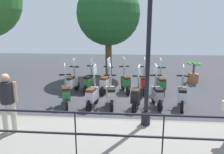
{
  "coord_description": "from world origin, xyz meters",
  "views": [
    {
      "loc": [
        -8.23,
        -0.2,
        2.91
      ],
      "look_at": [
        0.2,
        0.5,
        0.9
      ],
      "focal_mm": 35.0,
      "sensor_mm": 36.0,
      "label": 1
    }
  ],
  "objects_px": {
    "scooter_far_4": "(89,81)",
    "scooter_far_3": "(106,82)",
    "scooter_near_5": "(66,94)",
    "scooter_far_5": "(72,82)",
    "lamp_post_near": "(148,54)",
    "tree_distant": "(108,14)",
    "potted_palm": "(193,74)",
    "pedestrian_distant": "(7,99)",
    "scooter_near_0": "(182,95)",
    "scooter_far_2": "(125,82)",
    "scooter_near_1": "(157,94)",
    "scooter_near_2": "(137,96)",
    "scooter_near_3": "(111,94)",
    "scooter_far_1": "(144,82)",
    "scooter_far_0": "(161,84)",
    "scooter_near_4": "(92,95)"
  },
  "relations": [
    {
      "from": "scooter_far_2",
      "to": "potted_palm",
      "type": "bearing_deg",
      "value": -75.97
    },
    {
      "from": "tree_distant",
      "to": "scooter_near_5",
      "type": "xyz_separation_m",
      "value": [
        -4.79,
        1.09,
        -3.03
      ]
    },
    {
      "from": "scooter_far_3",
      "to": "tree_distant",
      "type": "bearing_deg",
      "value": 20.23
    },
    {
      "from": "pedestrian_distant",
      "to": "potted_palm",
      "type": "height_order",
      "value": "pedestrian_distant"
    },
    {
      "from": "potted_palm",
      "to": "scooter_far_1",
      "type": "height_order",
      "value": "scooter_far_1"
    },
    {
      "from": "scooter_far_2",
      "to": "scooter_far_5",
      "type": "bearing_deg",
      "value": 80.18
    },
    {
      "from": "tree_distant",
      "to": "scooter_far_4",
      "type": "distance_m",
      "value": 4.29
    },
    {
      "from": "scooter_near_0",
      "to": "scooter_far_1",
      "type": "height_order",
      "value": "same"
    },
    {
      "from": "scooter_far_2",
      "to": "scooter_far_4",
      "type": "distance_m",
      "value": 1.6
    },
    {
      "from": "scooter_near_0",
      "to": "scooter_far_4",
      "type": "xyz_separation_m",
      "value": [
        1.65,
        3.66,
        0.0
      ]
    },
    {
      "from": "potted_palm",
      "to": "scooter_far_2",
      "type": "bearing_deg",
      "value": 120.72
    },
    {
      "from": "scooter_near_4",
      "to": "scooter_near_5",
      "type": "distance_m",
      "value": 0.99
    },
    {
      "from": "lamp_post_near",
      "to": "scooter_far_2",
      "type": "xyz_separation_m",
      "value": [
        3.47,
        0.66,
        -1.67
      ]
    },
    {
      "from": "scooter_near_4",
      "to": "scooter_far_4",
      "type": "distance_m",
      "value": 1.93
    },
    {
      "from": "tree_distant",
      "to": "scooter_far_4",
      "type": "xyz_separation_m",
      "value": [
        -2.99,
        0.56,
        -3.03
      ]
    },
    {
      "from": "scooter_far_2",
      "to": "scooter_far_4",
      "type": "relative_size",
      "value": 1.0
    },
    {
      "from": "potted_palm",
      "to": "scooter_far_5",
      "type": "height_order",
      "value": "scooter_far_5"
    },
    {
      "from": "tree_distant",
      "to": "potted_palm",
      "type": "bearing_deg",
      "value": -100.89
    },
    {
      "from": "tree_distant",
      "to": "scooter_near_1",
      "type": "height_order",
      "value": "tree_distant"
    },
    {
      "from": "scooter_near_0",
      "to": "scooter_far_5",
      "type": "bearing_deg",
      "value": 81.98
    },
    {
      "from": "scooter_near_3",
      "to": "scooter_far_3",
      "type": "distance_m",
      "value": 1.7
    },
    {
      "from": "tree_distant",
      "to": "scooter_far_5",
      "type": "distance_m",
      "value": 4.6
    },
    {
      "from": "scooter_near_0",
      "to": "tree_distant",
      "type": "bearing_deg",
      "value": 43.67
    },
    {
      "from": "scooter_near_5",
      "to": "scooter_far_5",
      "type": "xyz_separation_m",
      "value": [
        1.58,
        0.21,
        0.0
      ]
    },
    {
      "from": "lamp_post_near",
      "to": "scooter_near_2",
      "type": "xyz_separation_m",
      "value": [
        1.57,
        0.22,
        -1.67
      ]
    },
    {
      "from": "pedestrian_distant",
      "to": "scooter_far_3",
      "type": "height_order",
      "value": "pedestrian_distant"
    },
    {
      "from": "scooter_near_2",
      "to": "tree_distant",
      "type": "bearing_deg",
      "value": 30.34
    },
    {
      "from": "scooter_near_3",
      "to": "scooter_far_3",
      "type": "relative_size",
      "value": 1.0
    },
    {
      "from": "lamp_post_near",
      "to": "scooter_far_3",
      "type": "xyz_separation_m",
      "value": [
        3.3,
        1.5,
        -1.67
      ]
    },
    {
      "from": "potted_palm",
      "to": "scooter_near_3",
      "type": "height_order",
      "value": "scooter_near_3"
    },
    {
      "from": "scooter_far_4",
      "to": "scooter_near_3",
      "type": "bearing_deg",
      "value": -134.2
    },
    {
      "from": "lamp_post_near",
      "to": "scooter_far_4",
      "type": "distance_m",
      "value": 4.42
    },
    {
      "from": "pedestrian_distant",
      "to": "scooter_near_0",
      "type": "relative_size",
      "value": 1.03
    },
    {
      "from": "potted_palm",
      "to": "scooter_far_5",
      "type": "xyz_separation_m",
      "value": [
        -2.35,
        5.8,
        0.04
      ]
    },
    {
      "from": "scooter_near_5",
      "to": "scooter_far_4",
      "type": "bearing_deg",
      "value": -33.74
    },
    {
      "from": "scooter_far_4",
      "to": "scooter_far_5",
      "type": "relative_size",
      "value": 1.0
    },
    {
      "from": "scooter_near_1",
      "to": "scooter_far_5",
      "type": "xyz_separation_m",
      "value": [
        1.42,
        3.51,
        0.0
      ]
    },
    {
      "from": "potted_palm",
      "to": "scooter_near_1",
      "type": "bearing_deg",
      "value": 148.61
    },
    {
      "from": "scooter_near_1",
      "to": "scooter_far_0",
      "type": "relative_size",
      "value": 1.0
    },
    {
      "from": "scooter_near_5",
      "to": "scooter_far_5",
      "type": "distance_m",
      "value": 1.59
    },
    {
      "from": "potted_palm",
      "to": "scooter_near_1",
      "type": "xyz_separation_m",
      "value": [
        -3.76,
        2.3,
        0.04
      ]
    },
    {
      "from": "scooter_far_3",
      "to": "lamp_post_near",
      "type": "bearing_deg",
      "value": -138.99
    },
    {
      "from": "scooter_far_4",
      "to": "scooter_far_3",
      "type": "bearing_deg",
      "value": -84.58
    },
    {
      "from": "tree_distant",
      "to": "scooter_far_0",
      "type": "relative_size",
      "value": 3.41
    },
    {
      "from": "tree_distant",
      "to": "scooter_near_3",
      "type": "height_order",
      "value": "tree_distant"
    },
    {
      "from": "scooter_near_0",
      "to": "scooter_near_3",
      "type": "xyz_separation_m",
      "value": [
        -0.13,
        2.54,
        0.0
      ]
    },
    {
      "from": "scooter_far_3",
      "to": "scooter_far_4",
      "type": "xyz_separation_m",
      "value": [
        0.11,
        0.76,
        0.0
      ]
    },
    {
      "from": "pedestrian_distant",
      "to": "scooter_far_4",
      "type": "distance_m",
      "value": 4.44
    },
    {
      "from": "scooter_far_5",
      "to": "scooter_far_4",
      "type": "bearing_deg",
      "value": -58.93
    },
    {
      "from": "potted_palm",
      "to": "scooter_near_2",
      "type": "distance_m",
      "value": 5.0
    }
  ]
}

